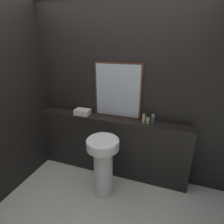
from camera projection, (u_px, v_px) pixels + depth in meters
name	position (u px, v px, depth m)	size (l,w,h in m)	color
wall_back	(113.00, 95.00, 2.54)	(8.00, 0.06, 2.50)	black
vanity_counter	(110.00, 146.00, 2.70)	(2.30, 0.22, 0.93)	black
pedestal_sink	(103.00, 162.00, 2.27)	(0.41, 0.41, 0.84)	white
mirror	(118.00, 91.00, 2.45)	(0.68, 0.03, 0.78)	#47281E
towel_stack	(83.00, 112.00, 2.66)	(0.23, 0.16, 0.08)	white
shampoo_bottle	(144.00, 118.00, 2.36)	(0.04, 0.04, 0.16)	#C6B284
conditioner_bottle	(148.00, 120.00, 2.35)	(0.05, 0.05, 0.11)	#C6B284
lotion_bottle	(153.00, 120.00, 2.33)	(0.05, 0.05, 0.14)	#2D4C3D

